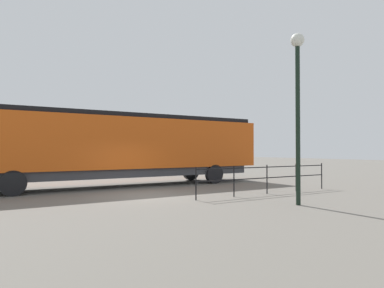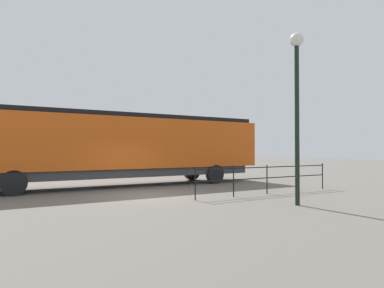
{
  "view_description": "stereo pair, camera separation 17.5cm",
  "coord_description": "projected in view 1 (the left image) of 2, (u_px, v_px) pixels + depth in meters",
  "views": [
    {
      "loc": [
        13.52,
        -5.94,
        1.96
      ],
      "look_at": [
        -0.02,
        2.36,
        2.24
      ],
      "focal_mm": 31.62,
      "sensor_mm": 36.0,
      "label": 1
    },
    {
      "loc": [
        13.61,
        -5.79,
        1.96
      ],
      "look_at": [
        -0.02,
        2.36,
        2.24
      ],
      "focal_mm": 31.62,
      "sensor_mm": 36.0,
      "label": 2
    }
  ],
  "objects": [
    {
      "name": "ground_plane",
      "position": [
        146.0,
        195.0,
        14.59
      ],
      "size": [
        120.0,
        120.0,
        0.0
      ],
      "primitive_type": "plane",
      "color": "#666059"
    },
    {
      "name": "locomotive",
      "position": [
        130.0,
        146.0,
        18.51
      ],
      "size": [
        2.94,
        16.35,
        3.9
      ],
      "color": "#D15114",
      "rests_on": "ground_plane"
    },
    {
      "name": "lamp_post",
      "position": [
        298.0,
        87.0,
        12.09
      ],
      "size": [
        0.49,
        0.49,
        6.16
      ],
      "color": "black",
      "rests_on": "ground_plane"
    },
    {
      "name": "platform_fence",
      "position": [
        267.0,
        175.0,
        15.14
      ],
      "size": [
        0.05,
        7.58,
        1.3
      ],
      "color": "black",
      "rests_on": "ground_plane"
    }
  ]
}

